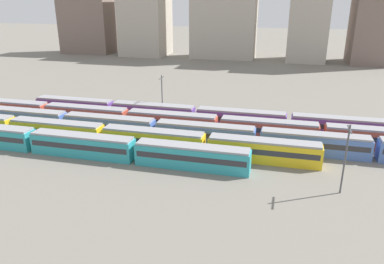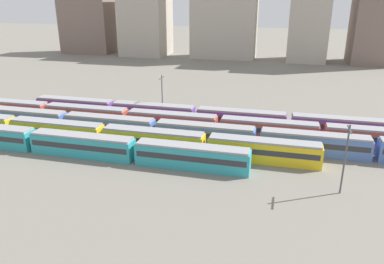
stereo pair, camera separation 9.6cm
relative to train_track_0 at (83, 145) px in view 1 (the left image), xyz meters
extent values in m
plane|color=slate|center=(-15.01, 10.40, -1.90)|extent=(600.00, 600.00, 0.00)
cube|color=teal|center=(0.00, 0.00, -0.20)|extent=(18.00, 3.00, 3.40)
cube|color=#2D2D33|center=(0.00, 0.00, 0.20)|extent=(17.20, 3.06, 0.90)
cube|color=#939399|center=(0.00, 0.00, 1.67)|extent=(17.60, 2.70, 0.35)
cube|color=teal|center=(18.90, 0.00, -0.20)|extent=(18.00, 3.00, 3.40)
cube|color=#2D2D33|center=(18.90, 0.00, 0.20)|extent=(17.20, 3.06, 0.90)
cube|color=#939399|center=(18.90, 0.00, 1.67)|extent=(17.60, 2.70, 0.35)
cube|color=yellow|center=(-8.30, 5.20, -0.20)|extent=(18.00, 3.00, 3.40)
cube|color=#2D2D33|center=(-8.30, 5.20, 0.20)|extent=(17.20, 3.06, 0.90)
cube|color=#939399|center=(-8.30, 5.20, 1.67)|extent=(17.60, 2.70, 0.35)
cube|color=yellow|center=(10.60, 5.20, -0.20)|extent=(18.00, 3.00, 3.40)
cube|color=#2D2D33|center=(10.60, 5.20, 0.20)|extent=(17.20, 3.06, 0.90)
cube|color=#939399|center=(10.60, 5.20, 1.67)|extent=(17.60, 2.70, 0.35)
cube|color=yellow|center=(29.50, 5.20, -0.20)|extent=(18.00, 3.00, 3.40)
cube|color=#2D2D33|center=(29.50, 5.20, 0.20)|extent=(17.20, 3.06, 0.90)
cube|color=#939399|center=(29.50, 5.20, 1.67)|extent=(17.60, 2.70, 0.35)
cube|color=#4C70BC|center=(-19.18, 10.40, -0.20)|extent=(18.00, 3.00, 3.40)
cube|color=#2D2D33|center=(-19.18, 10.40, 0.20)|extent=(17.20, 3.06, 0.90)
cube|color=#939399|center=(-19.18, 10.40, 1.67)|extent=(17.60, 2.70, 0.35)
cube|color=#4C70BC|center=(-0.28, 10.40, -0.20)|extent=(18.00, 3.00, 3.40)
cube|color=#2D2D33|center=(-0.28, 10.40, 0.20)|extent=(17.20, 3.06, 0.90)
cube|color=#939399|center=(-0.28, 10.40, 1.67)|extent=(17.60, 2.70, 0.35)
cube|color=#4C70BC|center=(18.62, 10.40, -0.20)|extent=(18.00, 3.00, 3.40)
cube|color=#2D2D33|center=(18.62, 10.40, 0.20)|extent=(17.20, 3.06, 0.90)
cube|color=#939399|center=(18.62, 10.40, 1.67)|extent=(17.60, 2.70, 0.35)
cube|color=#4C70BC|center=(37.52, 10.40, -0.20)|extent=(18.00, 3.00, 3.40)
cube|color=#2D2D33|center=(37.52, 10.40, 0.20)|extent=(17.20, 3.06, 0.90)
cube|color=#939399|center=(37.52, 10.40, 1.67)|extent=(17.60, 2.70, 0.35)
cube|color=#BC4C38|center=(-27.05, 15.60, -0.20)|extent=(18.00, 3.00, 3.40)
cube|color=#2D2D33|center=(-27.05, 15.60, 0.20)|extent=(17.20, 3.06, 0.90)
cube|color=#939399|center=(-27.05, 15.60, 1.67)|extent=(17.60, 2.70, 0.35)
cube|color=#BC4C38|center=(-8.15, 15.60, -0.20)|extent=(18.00, 3.00, 3.40)
cube|color=#2D2D33|center=(-8.15, 15.60, 0.20)|extent=(17.20, 3.06, 0.90)
cube|color=#939399|center=(-8.15, 15.60, 1.67)|extent=(17.60, 2.70, 0.35)
cube|color=#BC4C38|center=(10.75, 15.60, -0.20)|extent=(18.00, 3.00, 3.40)
cube|color=#2D2D33|center=(10.75, 15.60, 0.20)|extent=(17.20, 3.06, 0.90)
cube|color=#939399|center=(10.75, 15.60, 1.67)|extent=(17.60, 2.70, 0.35)
cube|color=#BC4C38|center=(29.65, 15.60, -0.20)|extent=(18.00, 3.00, 3.40)
cube|color=#2D2D33|center=(29.65, 15.60, 0.20)|extent=(17.20, 3.06, 0.90)
cube|color=#939399|center=(29.65, 15.60, 1.67)|extent=(17.60, 2.70, 0.35)
cube|color=#BC4C38|center=(48.55, 15.60, -0.20)|extent=(18.00, 3.00, 3.40)
cube|color=#2D2D33|center=(48.55, 15.60, 0.20)|extent=(17.20, 3.06, 0.90)
cube|color=#939399|center=(48.55, 15.60, 1.67)|extent=(17.60, 2.70, 0.35)
cube|color=#6B429E|center=(-13.99, 20.80, -0.20)|extent=(18.00, 3.00, 3.40)
cube|color=#2D2D33|center=(-13.99, 20.80, 0.20)|extent=(17.20, 3.06, 0.90)
cube|color=#939399|center=(-13.99, 20.80, 1.67)|extent=(17.60, 2.70, 0.35)
cube|color=#6B429E|center=(4.91, 20.80, -0.20)|extent=(18.00, 3.00, 3.40)
cube|color=#2D2D33|center=(4.91, 20.80, 0.20)|extent=(17.20, 3.06, 0.90)
cube|color=#939399|center=(4.91, 20.80, 1.67)|extent=(17.60, 2.70, 0.35)
cube|color=#6B429E|center=(23.81, 20.80, -0.20)|extent=(18.00, 3.00, 3.40)
cube|color=#2D2D33|center=(23.81, 20.80, 0.20)|extent=(17.20, 3.06, 0.90)
cube|color=#939399|center=(23.81, 20.80, 1.67)|extent=(17.60, 2.70, 0.35)
cube|color=#6B429E|center=(42.71, 20.80, -0.20)|extent=(18.00, 3.00, 3.40)
cube|color=#2D2D33|center=(42.71, 20.80, 0.20)|extent=(17.20, 3.06, 0.90)
cube|color=#939399|center=(42.71, 20.80, 1.67)|extent=(17.60, 2.70, 0.35)
cylinder|color=#4C4C51|center=(40.39, -2.77, 3.00)|extent=(0.24, 0.24, 9.81)
cube|color=#47474C|center=(40.39, -2.77, 7.30)|extent=(0.16, 3.20, 0.16)
cylinder|color=#4C4C51|center=(6.00, 23.75, 2.82)|extent=(0.24, 0.24, 9.45)
cube|color=#47474C|center=(6.00, 23.75, 6.95)|extent=(0.16, 3.20, 0.16)
cube|color=#7A665B|center=(-62.83, 115.06, 12.34)|extent=(24.37, 13.14, 28.49)
cube|color=#B2A899|center=(-32.87, 115.06, 14.10)|extent=(19.81, 20.62, 32.01)
cube|color=#B2A899|center=(3.82, 115.06, 20.34)|extent=(27.79, 14.97, 44.48)
cube|color=#B2A899|center=(39.10, 115.06, 19.66)|extent=(15.70, 19.12, 43.13)
cube|color=#7A665B|center=(64.38, 115.06, 21.71)|extent=(16.62, 20.04, 47.23)
camera|label=1|loc=(31.87, -50.58, 22.88)|focal=34.38mm
camera|label=2|loc=(31.96, -50.56, 22.88)|focal=34.38mm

